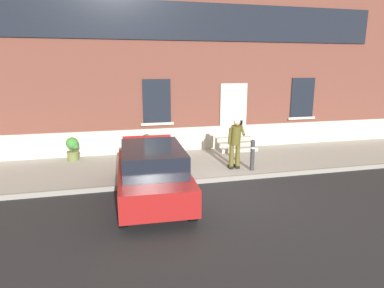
{
  "coord_description": "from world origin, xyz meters",
  "views": [
    {
      "loc": [
        -2.67,
        -8.43,
        3.5
      ],
      "look_at": [
        -0.19,
        1.6,
        1.1
      ],
      "focal_mm": 31.05,
      "sensor_mm": 36.0,
      "label": 1
    }
  ],
  "objects_px": {
    "bollard_near_person": "(252,154)",
    "person_on_phone": "(235,140)",
    "hatchback_car_red": "(152,172)",
    "planter_olive": "(73,148)",
    "planter_cream": "(147,145)"
  },
  "relations": [
    {
      "from": "person_on_phone",
      "to": "planter_olive",
      "type": "distance_m",
      "value": 5.93
    },
    {
      "from": "planter_cream",
      "to": "hatchback_car_red",
      "type": "bearing_deg",
      "value": -94.3
    },
    {
      "from": "bollard_near_person",
      "to": "planter_cream",
      "type": "relative_size",
      "value": 1.22
    },
    {
      "from": "hatchback_car_red",
      "to": "person_on_phone",
      "type": "bearing_deg",
      "value": 29.13
    },
    {
      "from": "person_on_phone",
      "to": "planter_olive",
      "type": "relative_size",
      "value": 2.03
    },
    {
      "from": "hatchback_car_red",
      "to": "bollard_near_person",
      "type": "xyz_separation_m",
      "value": [
        3.48,
        1.39,
        -0.08
      ]
    },
    {
      "from": "bollard_near_person",
      "to": "person_on_phone",
      "type": "bearing_deg",
      "value": 152.14
    },
    {
      "from": "person_on_phone",
      "to": "planter_cream",
      "type": "height_order",
      "value": "person_on_phone"
    },
    {
      "from": "hatchback_car_red",
      "to": "person_on_phone",
      "type": "relative_size",
      "value": 2.37
    },
    {
      "from": "bollard_near_person",
      "to": "person_on_phone",
      "type": "height_order",
      "value": "person_on_phone"
    },
    {
      "from": "hatchback_car_red",
      "to": "planter_olive",
      "type": "xyz_separation_m",
      "value": [
        -2.4,
        4.1,
        -0.18
      ]
    },
    {
      "from": "hatchback_car_red",
      "to": "planter_olive",
      "type": "bearing_deg",
      "value": 120.39
    },
    {
      "from": "bollard_near_person",
      "to": "person_on_phone",
      "type": "distance_m",
      "value": 0.72
    },
    {
      "from": "planter_olive",
      "to": "person_on_phone",
      "type": "bearing_deg",
      "value": -24.42
    },
    {
      "from": "planter_olive",
      "to": "planter_cream",
      "type": "relative_size",
      "value": 1.0
    }
  ]
}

